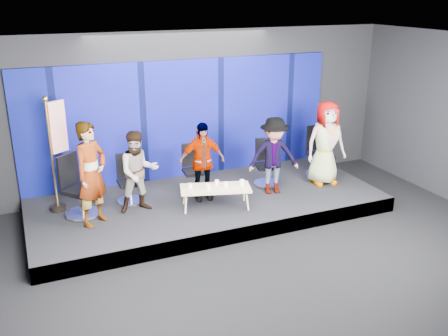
% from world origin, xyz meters
% --- Properties ---
extents(ground, '(10.00, 10.00, 0.00)m').
position_xyz_m(ground, '(0.00, 0.00, 0.00)').
color(ground, black).
rests_on(ground, ground).
extents(room_walls, '(10.02, 8.02, 3.51)m').
position_xyz_m(room_walls, '(0.00, 0.00, 2.43)').
color(room_walls, black).
rests_on(room_walls, ground).
extents(riser, '(7.00, 3.00, 0.30)m').
position_xyz_m(riser, '(0.00, 2.50, 0.15)').
color(riser, black).
rests_on(riser, ground).
extents(backdrop, '(7.00, 0.08, 2.60)m').
position_xyz_m(backdrop, '(0.00, 3.95, 1.60)').
color(backdrop, '#070D58').
rests_on(backdrop, riser).
extents(chair_a, '(0.93, 0.93, 1.17)m').
position_xyz_m(chair_a, '(-2.49, 2.68, 0.68)').
color(chair_a, silver).
rests_on(chair_a, riser).
extents(panelist_a, '(0.82, 0.79, 1.89)m').
position_xyz_m(panelist_a, '(-2.29, 2.22, 1.25)').
color(panelist_a, black).
rests_on(panelist_a, riser).
extents(chair_b, '(0.55, 0.55, 0.97)m').
position_xyz_m(chair_b, '(-1.49, 2.94, 0.62)').
color(chair_b, silver).
rests_on(chair_b, riser).
extents(panelist_b, '(0.77, 0.60, 1.57)m').
position_xyz_m(panelist_b, '(-1.40, 2.45, 1.08)').
color(panelist_b, black).
rests_on(panelist_b, riser).
extents(chair_c, '(0.60, 0.60, 0.98)m').
position_xyz_m(chair_c, '(-0.11, 3.02, 0.62)').
color(chair_c, silver).
rests_on(chair_c, riser).
extents(panelist_c, '(0.96, 0.46, 1.58)m').
position_xyz_m(panelist_c, '(-0.11, 2.52, 1.09)').
color(panelist_c, black).
rests_on(panelist_c, riser).
extents(chair_d, '(0.67, 0.67, 0.99)m').
position_xyz_m(chair_d, '(1.45, 2.73, 0.63)').
color(chair_d, silver).
rests_on(chair_d, riser).
extents(panelist_d, '(1.14, 0.81, 1.60)m').
position_xyz_m(panelist_d, '(1.35, 2.24, 1.10)').
color(panelist_d, black).
rests_on(panelist_d, riser).
extents(chair_e, '(0.68, 0.68, 1.12)m').
position_xyz_m(chair_e, '(2.80, 2.76, 0.67)').
color(chair_e, silver).
rests_on(chair_e, riser).
extents(panelist_e, '(0.93, 0.65, 1.82)m').
position_xyz_m(panelist_e, '(2.63, 2.29, 1.21)').
color(panelist_e, black).
rests_on(panelist_e, riser).
extents(coffee_table, '(1.44, 0.92, 0.41)m').
position_xyz_m(coffee_table, '(-0.03, 2.01, 0.68)').
color(coffee_table, tan).
rests_on(coffee_table, riser).
extents(mug_a, '(0.08, 0.08, 0.09)m').
position_xyz_m(mug_a, '(-0.48, 2.17, 0.76)').
color(mug_a, white).
rests_on(mug_a, coffee_table).
extents(mug_b, '(0.09, 0.09, 0.10)m').
position_xyz_m(mug_b, '(-0.19, 1.97, 0.76)').
color(mug_b, white).
rests_on(mug_b, coffee_table).
extents(mug_c, '(0.08, 0.08, 0.10)m').
position_xyz_m(mug_c, '(0.05, 2.13, 0.76)').
color(mug_c, white).
rests_on(mug_c, coffee_table).
extents(mug_d, '(0.08, 0.08, 0.10)m').
position_xyz_m(mug_d, '(0.17, 1.95, 0.76)').
color(mug_d, white).
rests_on(mug_d, coffee_table).
extents(mug_e, '(0.09, 0.09, 0.11)m').
position_xyz_m(mug_e, '(0.49, 1.93, 0.77)').
color(mug_e, white).
rests_on(mug_e, coffee_table).
extents(flag_stand, '(0.48, 0.35, 2.22)m').
position_xyz_m(flag_stand, '(-2.76, 3.12, 1.47)').
color(flag_stand, black).
rests_on(flag_stand, riser).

